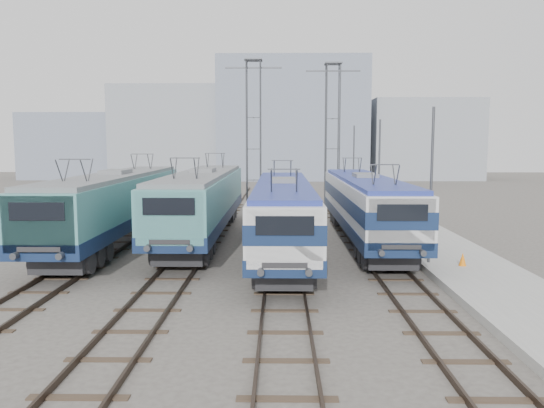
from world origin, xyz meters
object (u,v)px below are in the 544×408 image
at_px(locomotive_center_right, 283,210).
at_px(catenary_tower_east, 332,129).
at_px(mast_mid, 379,173).
at_px(catenary_tower_west, 254,128).
at_px(safety_cone, 463,259).
at_px(locomotive_far_left, 115,202).
at_px(mast_rear, 354,166).
at_px(locomotive_center_left, 203,199).
at_px(mast_front, 431,189).
at_px(locomotive_far_right, 365,202).

distance_m(locomotive_center_right, catenary_tower_east, 20.17).
bearing_deg(locomotive_center_right, mast_mid, 55.45).
xyz_separation_m(catenary_tower_west, safety_cone, (9.84, -20.67, -6.06)).
relative_size(locomotive_far_left, safety_cone, 33.54).
bearing_deg(mast_rear, locomotive_center_right, -106.66).
xyz_separation_m(locomotive_far_left, mast_rear, (15.35, 18.64, 1.17)).
bearing_deg(locomotive_center_left, mast_front, -32.42).
distance_m(catenary_tower_east, mast_rear, 4.28).
bearing_deg(catenary_tower_west, locomotive_center_right, -82.56).
distance_m(mast_mid, mast_rear, 12.00).
bearing_deg(safety_cone, mast_mid, 95.61).
bearing_deg(mast_mid, mast_front, -90.00).
bearing_deg(catenary_tower_east, safety_cone, -81.61).
bearing_deg(locomotive_far_right, mast_rear, 84.15).
height_order(catenary_tower_east, mast_front, catenary_tower_east).
distance_m(locomotive_far_left, mast_rear, 24.18).
bearing_deg(locomotive_far_left, catenary_tower_west, 65.25).
height_order(mast_front, mast_mid, same).
distance_m(locomotive_center_left, mast_front, 12.91).
bearing_deg(mast_mid, locomotive_far_right, -106.98).
distance_m(locomotive_center_left, locomotive_center_right, 6.10).
xyz_separation_m(catenary_tower_west, catenary_tower_east, (6.50, 2.00, 0.00)).
xyz_separation_m(locomotive_center_right, mast_mid, (6.35, 9.22, 1.26)).
bearing_deg(safety_cone, locomotive_center_right, 155.61).
distance_m(locomotive_far_right, mast_rear, 18.19).
distance_m(locomotive_far_left, catenary_tower_east, 21.70).
distance_m(mast_front, mast_mid, 12.00).
bearing_deg(locomotive_far_left, safety_cone, -19.95).
xyz_separation_m(mast_mid, mast_rear, (0.00, 12.00, 0.00)).
relative_size(catenary_tower_west, safety_cone, 21.42).
height_order(locomotive_far_left, safety_cone, locomotive_far_left).
relative_size(catenary_tower_east, mast_front, 1.71).
relative_size(catenary_tower_east, safety_cone, 21.42).
height_order(locomotive_far_left, mast_mid, mast_mid).
distance_m(locomotive_center_right, mast_rear, 22.19).
xyz_separation_m(catenary_tower_east, mast_rear, (2.10, 2.00, -3.14)).
bearing_deg(locomotive_far_right, locomotive_center_left, 173.98).
bearing_deg(locomotive_center_left, catenary_tower_east, 59.92).
relative_size(locomotive_center_left, mast_mid, 2.69).
bearing_deg(mast_front, locomotive_center_right, 156.38).
height_order(catenary_tower_east, mast_mid, catenary_tower_east).
relative_size(mast_front, mast_rear, 1.00).
distance_m(locomotive_far_right, catenary_tower_east, 16.64).
bearing_deg(mast_rear, mast_front, -90.00).
relative_size(mast_front, mast_mid, 1.00).
distance_m(catenary_tower_west, mast_rear, 9.99).
xyz_separation_m(locomotive_far_left, locomotive_center_left, (4.50, 1.53, 0.01)).
bearing_deg(catenary_tower_east, locomotive_center_right, -102.47).
xyz_separation_m(locomotive_center_right, mast_rear, (6.35, 21.22, 1.26)).
distance_m(mast_mid, safety_cone, 13.06).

